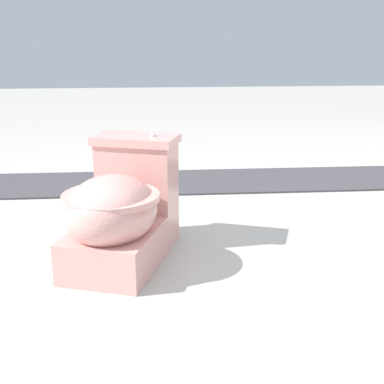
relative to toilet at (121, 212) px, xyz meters
name	(u,v)px	position (x,y,z in m)	size (l,w,h in m)	color
ground_plane	(168,258)	(-0.01, 0.20, -0.22)	(14.00, 14.00, 0.00)	#B7B2A8
gravel_strip	(238,181)	(-1.19, 0.70, -0.21)	(0.56, 8.00, 0.01)	#423F44
toilet	(121,212)	(0.00, 0.00, 0.00)	(0.71, 0.55, 0.52)	#E09E93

